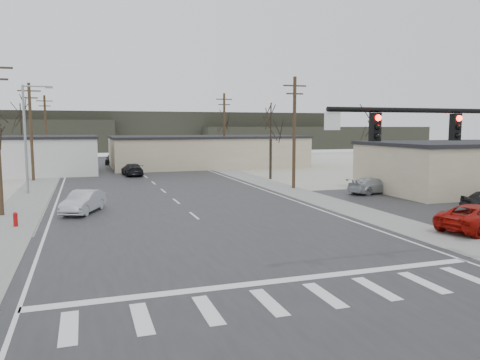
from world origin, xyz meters
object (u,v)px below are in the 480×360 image
at_px(sedan_crossing, 83,202).
at_px(car_parked_red, 478,218).
at_px(car_far_a, 132,170).
at_px(traffic_signal_mast, 477,151).
at_px(car_parked_silver, 372,186).
at_px(fire_hydrant, 15,219).
at_px(car_far_b, 113,159).

bearing_deg(sedan_crossing, car_parked_red, -9.12).
bearing_deg(car_parked_red, car_far_a, 8.15).
bearing_deg(traffic_signal_mast, car_parked_silver, 66.27).
bearing_deg(car_far_a, car_parked_silver, 126.48).
bearing_deg(car_far_a, fire_hydrant, 67.10).
xyz_separation_m(sedan_crossing, car_far_b, (4.15, 40.44, 0.06)).
relative_size(sedan_crossing, car_far_b, 0.95).
bearing_deg(car_parked_silver, car_far_a, 24.89).
bearing_deg(traffic_signal_mast, car_far_a, 102.96).
relative_size(fire_hydrant, car_parked_red, 0.17).
xyz_separation_m(fire_hydrant, car_far_b, (7.77, 43.74, 0.37)).
height_order(car_far_b, car_parked_red, car_far_b).
height_order(traffic_signal_mast, car_parked_silver, traffic_signal_mast).
distance_m(fire_hydrant, car_parked_red, 25.38).
bearing_deg(car_far_b, fire_hydrant, -90.72).
xyz_separation_m(fire_hydrant, car_parked_silver, (26.54, 5.00, 0.24)).
bearing_deg(car_parked_silver, traffic_signal_mast, 140.82).
xyz_separation_m(car_far_a, car_far_b, (-1.13, 17.96, 0.08)).
bearing_deg(car_far_b, car_parked_silver, -54.80).
distance_m(traffic_signal_mast, fire_hydrant, 23.39).
bearing_deg(traffic_signal_mast, fire_hydrant, 141.87).
relative_size(car_far_b, car_parked_silver, 1.00).
xyz_separation_m(car_parked_red, car_parked_silver, (2.80, 13.99, -0.06)).
bearing_deg(car_parked_red, sedan_crossing, 43.62).
bearing_deg(sedan_crossing, car_far_a, 99.08).
bearing_deg(fire_hydrant, sedan_crossing, 42.39).
height_order(car_parked_red, car_parked_silver, car_parked_red).
xyz_separation_m(sedan_crossing, car_parked_red, (20.12, -12.29, -0.01)).
relative_size(traffic_signal_mast, car_far_b, 1.96).
bearing_deg(fire_hydrant, car_far_b, 79.93).
bearing_deg(sedan_crossing, car_far_b, 106.44).
distance_m(traffic_signal_mast, car_far_b, 58.98).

